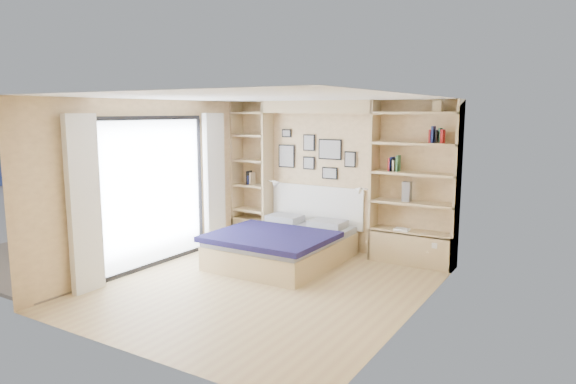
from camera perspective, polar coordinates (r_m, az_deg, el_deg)
The scene contains 8 objects.
ground at distance 6.98m, azimuth -2.72°, elevation -10.51°, with size 4.50×4.50×0.00m, color tan.
room_shell at distance 8.17m, azimuth 0.95°, elevation 0.16°, with size 4.50×4.50×4.50m.
bed at distance 8.01m, azimuth -0.53°, elevation -5.86°, with size 1.74×2.19×1.07m.
photo_gallery at distance 8.75m, azimuth 2.91°, elevation 4.20°, with size 1.48×0.02×0.82m.
reading_lamps at distance 8.54m, azimuth 3.07°, elevation 0.69°, with size 1.92×0.12×0.15m.
shelf_decor at distance 7.99m, azimuth 11.96°, elevation 4.18°, with size 3.48×0.23×2.03m.
deck at distance 9.39m, azimuth -21.35°, elevation -6.02°, with size 3.20×4.00×0.05m, color #6A5B4E.
deck_chair at distance 9.18m, azimuth -22.14°, elevation -4.05°, with size 0.56×0.82×0.77m.
Camera 1 is at (3.69, -5.45, 2.31)m, focal length 32.00 mm.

